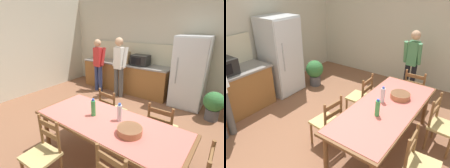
# 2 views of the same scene
# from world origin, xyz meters

# --- Properties ---
(ground_plane) EXTENTS (8.32, 8.32, 0.00)m
(ground_plane) POSITION_xyz_m (0.00, 0.00, 0.00)
(ground_plane) COLOR brown
(wall_back) EXTENTS (6.52, 0.12, 2.90)m
(wall_back) POSITION_xyz_m (0.00, 2.66, 1.45)
(wall_back) COLOR beige
(wall_back) RESTS_ON ground
(wall_left) EXTENTS (0.12, 5.20, 2.90)m
(wall_left) POSITION_xyz_m (-3.26, 0.00, 1.45)
(wall_left) COLOR beige
(wall_left) RESTS_ON ground
(kitchen_counter) EXTENTS (2.89, 0.66, 0.90)m
(kitchen_counter) POSITION_xyz_m (-0.98, 2.23, 0.45)
(kitchen_counter) COLOR brown
(kitchen_counter) RESTS_ON ground
(counter_splashback) EXTENTS (2.85, 0.03, 0.60)m
(counter_splashback) POSITION_xyz_m (-0.98, 2.54, 1.20)
(counter_splashback) COLOR beige
(counter_splashback) RESTS_ON kitchen_counter
(refrigerator) EXTENTS (0.78, 0.73, 1.80)m
(refrigerator) POSITION_xyz_m (0.95, 2.19, 0.90)
(refrigerator) COLOR silver
(refrigerator) RESTS_ON ground
(microwave) EXTENTS (0.50, 0.39, 0.30)m
(microwave) POSITION_xyz_m (-0.44, 2.21, 1.05)
(microwave) COLOR black
(microwave) RESTS_ON kitchen_counter
(paper_bag) EXTENTS (0.24, 0.16, 0.36)m
(paper_bag) POSITION_xyz_m (-0.92, 2.20, 1.08)
(paper_bag) COLOR tan
(paper_bag) RESTS_ON kitchen_counter
(dining_table) EXTENTS (2.28, 0.98, 0.76)m
(dining_table) POSITION_xyz_m (0.52, -0.65, 0.68)
(dining_table) COLOR brown
(dining_table) RESTS_ON ground
(bottle_near_centre) EXTENTS (0.07, 0.07, 0.27)m
(bottle_near_centre) POSITION_xyz_m (0.24, -0.64, 0.88)
(bottle_near_centre) COLOR green
(bottle_near_centre) RESTS_ON dining_table
(bottle_off_centre) EXTENTS (0.07, 0.07, 0.27)m
(bottle_off_centre) POSITION_xyz_m (0.64, -0.54, 0.88)
(bottle_off_centre) COLOR silver
(bottle_off_centre) RESTS_ON dining_table
(serving_bowl) EXTENTS (0.32, 0.32, 0.09)m
(serving_bowl) POSITION_xyz_m (0.92, -0.73, 0.81)
(serving_bowl) COLOR #9E6642
(serving_bowl) RESTS_ON dining_table
(chair_side_far_right) EXTENTS (0.43, 0.41, 0.91)m
(chair_side_far_right) POSITION_xyz_m (1.05, 0.08, 0.44)
(chair_side_far_right) COLOR brown
(chair_side_far_right) RESTS_ON ground
(chair_side_far_left) EXTENTS (0.46, 0.45, 0.91)m
(chair_side_far_left) POSITION_xyz_m (0.04, 0.11, 0.44)
(chair_side_far_left) COLOR brown
(chair_side_far_left) RESTS_ON ground
(chair_side_near_left) EXTENTS (0.43, 0.41, 0.91)m
(chair_side_near_left) POSITION_xyz_m (-0.01, -1.38, 0.44)
(chair_side_near_left) COLOR brown
(chair_side_near_left) RESTS_ON ground
(person_at_sink) EXTENTS (0.41, 0.28, 1.63)m
(person_at_sink) POSITION_xyz_m (-1.62, 1.71, 0.92)
(person_at_sink) COLOR navy
(person_at_sink) RESTS_ON ground
(person_at_counter) EXTENTS (0.43, 0.30, 1.72)m
(person_at_counter) POSITION_xyz_m (-0.84, 1.69, 0.96)
(person_at_counter) COLOR #4C4C4C
(person_at_counter) RESTS_ON ground
(potted_plant) EXTENTS (0.44, 0.44, 0.67)m
(potted_plant) POSITION_xyz_m (1.62, 1.76, 0.39)
(potted_plant) COLOR #4C4C51
(potted_plant) RESTS_ON ground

